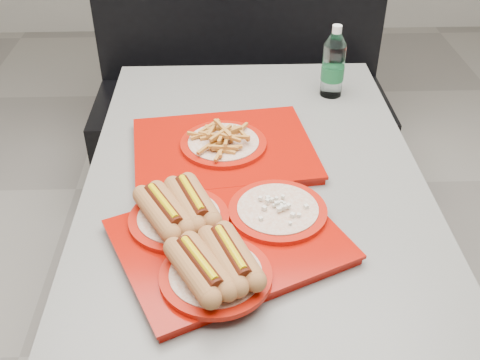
{
  "coord_description": "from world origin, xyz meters",
  "views": [
    {
      "loc": [
        -0.08,
        -1.22,
        1.63
      ],
      "look_at": [
        -0.04,
        -0.13,
        0.83
      ],
      "focal_mm": 42.0,
      "sensor_mm": 36.0,
      "label": 1
    }
  ],
  "objects_px": {
    "tray_near": "(220,235)",
    "diner_table": "(254,222)",
    "booth_bench": "(241,99)",
    "water_bottle": "(333,66)",
    "tray_far": "(224,146)"
  },
  "relations": [
    {
      "from": "tray_near",
      "to": "diner_table",
      "type": "bearing_deg",
      "value": 71.43
    },
    {
      "from": "booth_bench",
      "to": "water_bottle",
      "type": "xyz_separation_m",
      "value": [
        0.28,
        -0.64,
        0.45
      ]
    },
    {
      "from": "booth_bench",
      "to": "tray_near",
      "type": "bearing_deg",
      "value": -93.94
    },
    {
      "from": "diner_table",
      "to": "booth_bench",
      "type": "height_order",
      "value": "booth_bench"
    },
    {
      "from": "tray_near",
      "to": "water_bottle",
      "type": "bearing_deg",
      "value": 63.23
    },
    {
      "from": "diner_table",
      "to": "tray_far",
      "type": "bearing_deg",
      "value": 128.54
    },
    {
      "from": "diner_table",
      "to": "tray_near",
      "type": "relative_size",
      "value": 2.38
    },
    {
      "from": "tray_near",
      "to": "water_bottle",
      "type": "height_order",
      "value": "water_bottle"
    },
    {
      "from": "booth_bench",
      "to": "tray_far",
      "type": "distance_m",
      "value": 1.06
    },
    {
      "from": "diner_table",
      "to": "tray_near",
      "type": "distance_m",
      "value": 0.36
    },
    {
      "from": "booth_bench",
      "to": "tray_near",
      "type": "distance_m",
      "value": 1.43
    },
    {
      "from": "diner_table",
      "to": "water_bottle",
      "type": "bearing_deg",
      "value": 58.69
    },
    {
      "from": "diner_table",
      "to": "water_bottle",
      "type": "height_order",
      "value": "water_bottle"
    },
    {
      "from": "diner_table",
      "to": "tray_far",
      "type": "relative_size",
      "value": 2.62
    },
    {
      "from": "diner_table",
      "to": "tray_far",
      "type": "xyz_separation_m",
      "value": [
        -0.08,
        0.1,
        0.19
      ]
    }
  ]
}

